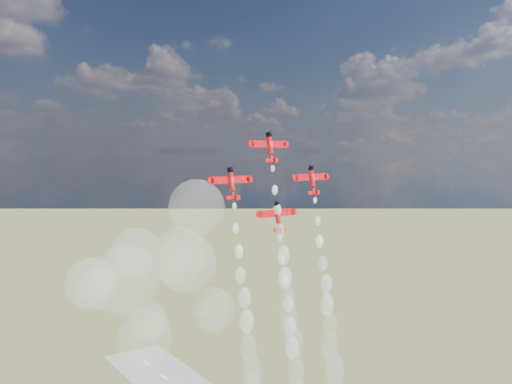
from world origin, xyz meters
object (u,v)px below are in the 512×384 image
Objects in this scene: plane_right at (312,180)px; plane_slot at (278,216)px; plane_lead at (270,147)px; plane_left at (231,183)px.

plane_slot is (-13.83, -1.84, -9.51)m from plane_right.
plane_lead is 19.37m from plane_slot.
plane_right is (13.83, -1.84, -9.51)m from plane_lead.
plane_lead reaches higher than plane_left.
plane_lead is at bearing 172.42° from plane_right.
plane_slot is at bearing -90.00° from plane_lead.
plane_left is at bearing 172.42° from plane_slot.
plane_lead is 1.00× the size of plane_slot.
plane_right is (27.67, 0.00, 0.00)m from plane_left.
plane_lead is 16.89m from plane_left.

